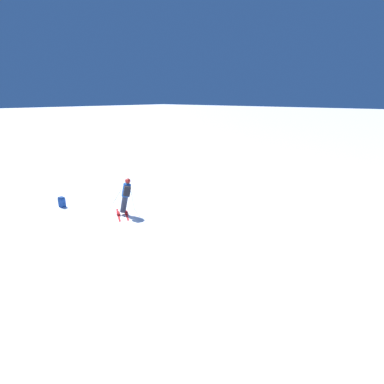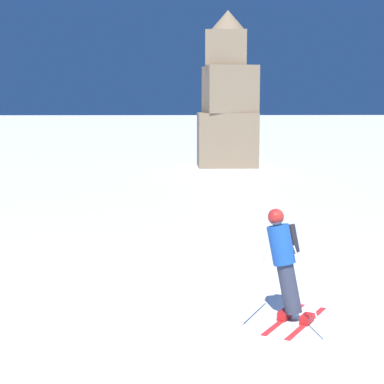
# 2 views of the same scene
# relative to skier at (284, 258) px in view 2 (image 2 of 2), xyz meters

# --- Properties ---
(ground_plane) EXTENTS (300.00, 300.00, 0.00)m
(ground_plane) POSITION_rel_skier_xyz_m (1.51, -0.13, -0.95)
(ground_plane) COLOR white
(skier) EXTENTS (1.46, 1.62, 1.74)m
(skier) POSITION_rel_skier_xyz_m (0.00, 0.00, 0.00)
(skier) COLOR red
(skier) RESTS_ON ground
(rock_pillar) EXTENTS (3.01, 2.64, 7.86)m
(rock_pillar) POSITION_rel_skier_xyz_m (1.27, 23.43, 2.34)
(rock_pillar) COLOR #7A664C
(rock_pillar) RESTS_ON ground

